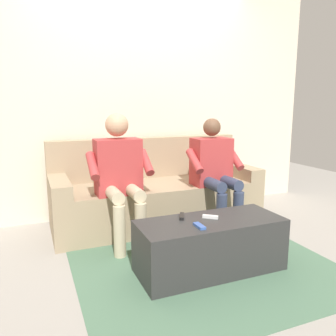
{
  "coord_description": "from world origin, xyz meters",
  "views": [
    {
      "loc": [
        1.19,
        3.12,
        1.23
      ],
      "look_at": [
        0.0,
        0.22,
        0.64
      ],
      "focal_mm": 36.15,
      "sensor_mm": 36.0,
      "label": 1
    }
  ],
  "objects_px": {
    "person_left_seated": "(215,168)",
    "remote_black": "(182,216)",
    "coffee_table": "(210,245)",
    "person_right_seated": "(120,172)",
    "couch": "(156,195)",
    "remote_blue": "(199,226)",
    "remote_white": "(210,217)"
  },
  "relations": [
    {
      "from": "remote_white",
      "to": "couch",
      "type": "bearing_deg",
      "value": 130.41
    },
    {
      "from": "coffee_table",
      "to": "remote_blue",
      "type": "bearing_deg",
      "value": 34.43
    },
    {
      "from": "person_right_seated",
      "to": "remote_blue",
      "type": "xyz_separation_m",
      "value": [
        -0.33,
        0.88,
        -0.25
      ]
    },
    {
      "from": "person_right_seated",
      "to": "remote_black",
      "type": "bearing_deg",
      "value": 114.92
    },
    {
      "from": "person_left_seated",
      "to": "person_right_seated",
      "type": "distance_m",
      "value": 0.95
    },
    {
      "from": "remote_blue",
      "to": "remote_white",
      "type": "bearing_deg",
      "value": -49.77
    },
    {
      "from": "person_left_seated",
      "to": "remote_black",
      "type": "distance_m",
      "value": 0.94
    },
    {
      "from": "remote_white",
      "to": "remote_blue",
      "type": "relative_size",
      "value": 0.97
    },
    {
      "from": "couch",
      "to": "remote_blue",
      "type": "xyz_separation_m",
      "value": [
        0.15,
        1.27,
        0.11
      ]
    },
    {
      "from": "couch",
      "to": "remote_white",
      "type": "distance_m",
      "value": 1.14
    },
    {
      "from": "person_left_seated",
      "to": "remote_white",
      "type": "xyz_separation_m",
      "value": [
        0.46,
        0.74,
        -0.21
      ]
    },
    {
      "from": "person_left_seated",
      "to": "remote_white",
      "type": "relative_size",
      "value": 9.47
    },
    {
      "from": "person_left_seated",
      "to": "person_right_seated",
      "type": "bearing_deg",
      "value": -0.12
    },
    {
      "from": "couch",
      "to": "remote_black",
      "type": "xyz_separation_m",
      "value": [
        0.18,
        1.04,
        0.12
      ]
    },
    {
      "from": "remote_blue",
      "to": "couch",
      "type": "bearing_deg",
      "value": -6.25
    },
    {
      "from": "couch",
      "to": "remote_white",
      "type": "bearing_deg",
      "value": 90.85
    },
    {
      "from": "coffee_table",
      "to": "person_right_seated",
      "type": "relative_size",
      "value": 0.94
    },
    {
      "from": "coffee_table",
      "to": "remote_white",
      "type": "height_order",
      "value": "remote_white"
    },
    {
      "from": "couch",
      "to": "person_right_seated",
      "type": "relative_size",
      "value": 1.83
    },
    {
      "from": "remote_white",
      "to": "remote_blue",
      "type": "xyz_separation_m",
      "value": [
        0.16,
        0.14,
        -0.0
      ]
    },
    {
      "from": "couch",
      "to": "remote_white",
      "type": "relative_size",
      "value": 18.27
    },
    {
      "from": "couch",
      "to": "person_right_seated",
      "type": "bearing_deg",
      "value": 39.44
    },
    {
      "from": "person_right_seated",
      "to": "remote_black",
      "type": "relative_size",
      "value": 8.98
    },
    {
      "from": "coffee_table",
      "to": "person_right_seated",
      "type": "bearing_deg",
      "value": -58.48
    },
    {
      "from": "remote_white",
      "to": "remote_blue",
      "type": "distance_m",
      "value": 0.21
    },
    {
      "from": "coffee_table",
      "to": "person_left_seated",
      "type": "relative_size",
      "value": 0.99
    },
    {
      "from": "couch",
      "to": "coffee_table",
      "type": "relative_size",
      "value": 1.94
    },
    {
      "from": "coffee_table",
      "to": "remote_black",
      "type": "bearing_deg",
      "value": -36.28
    },
    {
      "from": "coffee_table",
      "to": "couch",
      "type": "bearing_deg",
      "value": -90.0
    },
    {
      "from": "couch",
      "to": "remote_blue",
      "type": "bearing_deg",
      "value": 83.42
    },
    {
      "from": "person_left_seated",
      "to": "person_right_seated",
      "type": "height_order",
      "value": "person_right_seated"
    },
    {
      "from": "remote_white",
      "to": "coffee_table",
      "type": "bearing_deg",
      "value": -75.35
    }
  ]
}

